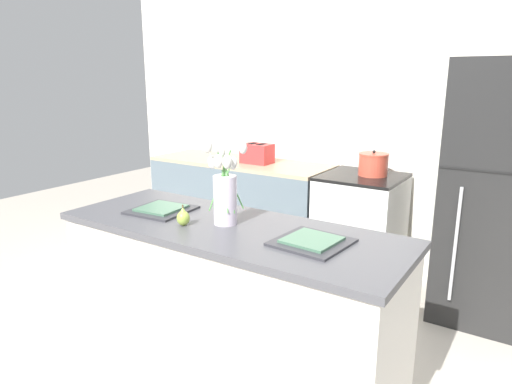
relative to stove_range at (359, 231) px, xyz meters
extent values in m
cube|color=silver|center=(-0.10, 0.40, 0.90)|extent=(5.20, 0.08, 2.70)
cube|color=silver|center=(-0.10, -1.60, -0.01)|extent=(1.76, 0.62, 0.89)
cube|color=#4C4C51|center=(-0.10, -1.60, 0.45)|extent=(1.80, 0.66, 0.03)
cube|color=slate|center=(-1.16, 0.00, -0.01)|extent=(1.68, 0.60, 0.88)
cube|color=tan|center=(-1.16, 0.00, 0.44)|extent=(1.68, 0.60, 0.03)
cube|color=silver|center=(0.00, 0.00, -0.01)|extent=(0.60, 0.60, 0.88)
cube|color=black|center=(0.00, 0.00, 0.44)|extent=(0.60, 0.60, 0.02)
cube|color=black|center=(0.00, -0.30, -0.05)|extent=(0.42, 0.01, 0.29)
cube|color=black|center=(0.95, 0.00, 0.43)|extent=(0.68, 0.64, 1.76)
cube|color=black|center=(0.95, -0.32, 0.64)|extent=(0.67, 0.01, 0.01)
cylinder|color=#B2B5B7|center=(0.76, -0.34, 0.15)|extent=(0.02, 0.02, 0.76)
cylinder|color=silver|center=(-0.13, -1.58, 0.60)|extent=(0.12, 0.12, 0.25)
cylinder|color=#569E4C|center=(-0.10, -1.58, 0.66)|extent=(0.06, 0.01, 0.24)
ellipsoid|color=white|center=(-0.07, -1.59, 0.79)|extent=(0.04, 0.04, 0.05)
cylinder|color=#569E4C|center=(-0.11, -1.56, 0.69)|extent=(0.09, 0.09, 0.29)
ellipsoid|color=white|center=(-0.07, -1.52, 0.85)|extent=(0.04, 0.04, 0.06)
cylinder|color=#569E4C|center=(-0.13, -1.56, 0.65)|extent=(0.01, 0.09, 0.21)
ellipsoid|color=white|center=(-0.13, -1.52, 0.77)|extent=(0.04, 0.04, 0.06)
cylinder|color=#569E4C|center=(-0.14, -1.58, 0.67)|extent=(0.07, 0.05, 0.27)
ellipsoid|color=white|center=(-0.17, -1.56, 0.83)|extent=(0.04, 0.04, 0.06)
cylinder|color=#569E4C|center=(-0.15, -1.58, 0.65)|extent=(0.11, 0.02, 0.22)
ellipsoid|color=white|center=(-0.20, -1.59, 0.78)|extent=(0.05, 0.05, 0.07)
cylinder|color=#569E4C|center=(-0.15, -1.60, 0.69)|extent=(0.09, 0.08, 0.31)
ellipsoid|color=white|center=(-0.19, -1.64, 0.87)|extent=(0.05, 0.05, 0.07)
cylinder|color=#569E4C|center=(-0.14, -1.60, 0.65)|extent=(0.01, 0.04, 0.24)
ellipsoid|color=white|center=(-0.14, -1.62, 0.80)|extent=(0.05, 0.05, 0.07)
cylinder|color=#569E4C|center=(-0.12, -1.59, 0.66)|extent=(0.09, 0.08, 0.24)
ellipsoid|color=white|center=(-0.08, -1.62, 0.80)|extent=(0.05, 0.05, 0.07)
ellipsoid|color=#9EBC47|center=(-0.29, -1.72, 0.51)|extent=(0.07, 0.07, 0.07)
cone|color=#9EBC47|center=(-0.29, -1.72, 0.55)|extent=(0.04, 0.04, 0.03)
cylinder|color=brown|center=(-0.29, -1.72, 0.57)|extent=(0.01, 0.01, 0.01)
cube|color=#333338|center=(-0.56, -1.59, 0.48)|extent=(0.33, 0.33, 0.01)
cube|color=#477056|center=(-0.56, -1.59, 0.49)|extent=(0.24, 0.24, 0.01)
cube|color=#333338|center=(0.36, -1.59, 0.48)|extent=(0.33, 0.33, 0.01)
cube|color=#477056|center=(0.36, -1.59, 0.49)|extent=(0.24, 0.24, 0.01)
cube|color=red|center=(-0.97, -0.01, 0.54)|extent=(0.26, 0.18, 0.17)
cube|color=black|center=(-1.01, -0.01, 0.62)|extent=(0.05, 0.11, 0.01)
cube|color=black|center=(-0.92, -0.01, 0.62)|extent=(0.05, 0.11, 0.01)
cube|color=black|center=(-1.11, -0.01, 0.56)|extent=(0.02, 0.02, 0.02)
cylinder|color=#CC4C38|center=(0.06, 0.05, 0.53)|extent=(0.22, 0.22, 0.16)
cylinder|color=#CC4C38|center=(0.06, 0.05, 0.62)|extent=(0.23, 0.23, 0.01)
sphere|color=black|center=(0.06, 0.05, 0.64)|extent=(0.02, 0.02, 0.02)
camera|label=1|loc=(1.20, -3.33, 1.19)|focal=32.00mm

